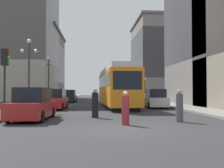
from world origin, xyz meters
TOP-DOWN VIEW (x-y plane):
  - ground_plane at (0.00, 0.00)m, footprint 200.00×200.00m
  - sidewalk_left at (-7.42, 40.00)m, footprint 2.75×120.00m
  - sidewalk_right at (7.42, 40.00)m, footprint 2.75×120.00m
  - streetcar at (0.97, 14.96)m, footprint 3.16×13.18m
  - transit_bus at (4.48, 28.99)m, footprint 2.82×11.17m
  - parked_car_left_near at (-4.74, 12.92)m, footprint 1.99×4.79m
  - parked_car_left_mid at (-4.74, 3.98)m, footprint 2.03×4.82m
  - parked_car_right_far at (4.74, 14.36)m, footprint 2.07×4.65m
  - parked_car_left_far at (-4.74, 27.86)m, footprint 1.93×4.47m
  - pedestrian_crossing_near at (3.21, 2.39)m, footprint 0.38×0.38m
  - pedestrian_crossing_far at (-1.21, 4.90)m, footprint 0.40×0.40m
  - pedestrian_on_sidewalk at (0.22, 1.31)m, footprint 0.36×0.36m
  - traffic_light_near_left at (-6.42, 4.36)m, footprint 0.47×0.36m
  - lamp_post_left_near at (-6.64, 11.08)m, footprint 1.41×0.36m
  - lamp_post_left_far at (-6.64, 20.89)m, footprint 1.41×0.36m
  - building_left_corner at (-15.57, 49.42)m, footprint 14.17×19.62m
  - building_left_midblock at (-16.73, 39.13)m, footprint 16.49×16.59m
  - building_right_corner at (14.94, 51.64)m, footprint 12.90×18.24m

SIDE VIEW (x-z plane):
  - ground_plane at x=0.00m, z-range 0.00..0.00m
  - sidewalk_left at x=-7.42m, z-range 0.00..0.15m
  - sidewalk_right at x=7.42m, z-range 0.00..0.15m
  - pedestrian_on_sidewalk at x=0.22m, z-range -0.06..1.57m
  - pedestrian_crossing_near at x=3.21m, z-range -0.06..1.66m
  - pedestrian_crossing_far at x=-1.21m, z-range -0.06..1.73m
  - parked_car_left_far at x=-4.74m, z-range -0.07..1.75m
  - parked_car_right_far at x=4.74m, z-range -0.07..1.75m
  - parked_car_left_near at x=-4.74m, z-range -0.07..1.75m
  - parked_car_left_mid at x=-4.74m, z-range -0.07..1.75m
  - transit_bus at x=4.48m, z-range 0.22..3.67m
  - streetcar at x=0.97m, z-range 0.16..4.05m
  - traffic_light_near_left at x=-6.42m, z-range 1.21..5.12m
  - lamp_post_left_far at x=-6.64m, z-range 1.02..6.60m
  - lamp_post_left_near at x=-6.64m, z-range 1.04..6.84m
  - building_left_corner at x=-15.57m, z-range 0.18..15.03m
  - building_right_corner at x=14.94m, z-range 0.25..18.43m
  - building_left_midblock at x=-16.73m, z-range 0.41..27.29m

